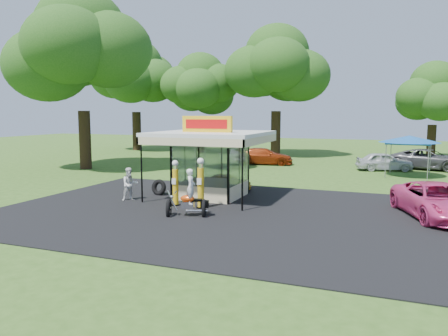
{
  "coord_description": "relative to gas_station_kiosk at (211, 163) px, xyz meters",
  "views": [
    {
      "loc": [
        6.61,
        -15.43,
        4.31
      ],
      "look_at": [
        -0.91,
        4.0,
        1.69
      ],
      "focal_mm": 35.0,
      "sensor_mm": 36.0,
      "label": 1
    }
  ],
  "objects": [
    {
      "name": "gas_pump_left",
      "position": [
        -0.72,
        -2.57,
        -0.75
      ],
      "size": [
        0.4,
        0.4,
        2.16
      ],
      "color": "black",
      "rests_on": "ground"
    },
    {
      "name": "bg_car_c",
      "position": [
        8.09,
        14.46,
        -1.09
      ],
      "size": [
        4.37,
        2.67,
        1.39
      ],
      "primitive_type": "imported",
      "rotation": [
        0.0,
        0.0,
        1.84
      ],
      "color": "silver",
      "rests_on": "ground"
    },
    {
      "name": "oak_far_b",
      "position": [
        -11.05,
        23.29,
        4.96
      ],
      "size": [
        8.86,
        8.86,
        10.57
      ],
      "color": "black",
      "rests_on": "ground"
    },
    {
      "name": "spectator_west",
      "position": [
        -3.41,
        -2.26,
        -0.96
      ],
      "size": [
        1.0,
        1.01,
        1.65
      ],
      "primitive_type": "imported",
      "rotation": [
        0.0,
        0.0,
        0.83
      ],
      "color": "white",
      "rests_on": "ground"
    },
    {
      "name": "spare_tires",
      "position": [
        -2.81,
        -0.46,
        -1.36
      ],
      "size": [
        1.03,
        0.68,
        0.86
      ],
      "rotation": [
        0.0,
        0.0,
        -0.19
      ],
      "color": "black",
      "rests_on": "ground"
    },
    {
      "name": "gas_station_kiosk",
      "position": [
        0.0,
        0.0,
        0.0
      ],
      "size": [
        5.4,
        5.4,
        4.18
      ],
      "color": "white",
      "rests_on": "ground"
    },
    {
      "name": "oak_near",
      "position": [
        -13.71,
        7.28,
        6.56
      ],
      "size": [
        11.56,
        11.56,
        13.31
      ],
      "color": "black",
      "rests_on": "ground"
    },
    {
      "name": "tent_east",
      "position": [
        9.67,
        11.79,
        0.76
      ],
      "size": [
        4.02,
        4.02,
        2.81
      ],
      "rotation": [
        0.0,
        0.0,
        -0.12
      ],
      "color": "gray",
      "rests_on": "ground"
    },
    {
      "name": "asphalt_apron",
      "position": [
        2.0,
        -2.99,
        -1.76
      ],
      "size": [
        20.0,
        14.0,
        0.04
      ],
      "primitive_type": "cube",
      "color": "black",
      "rests_on": "ground"
    },
    {
      "name": "ground",
      "position": [
        2.0,
        -4.99,
        -1.78
      ],
      "size": [
        120.0,
        120.0,
        0.0
      ],
      "primitive_type": "plane",
      "color": "#32551A",
      "rests_on": "ground"
    },
    {
      "name": "bg_car_b",
      "position": [
        -1.46,
        15.05,
        -1.09
      ],
      "size": [
        5.07,
        2.85,
        1.39
      ],
      "primitive_type": "imported",
      "rotation": [
        0.0,
        0.0,
        1.77
      ],
      "color": "#902B0B",
      "rests_on": "ground"
    },
    {
      "name": "motorcycle",
      "position": [
        0.8,
        -4.26,
        -0.96
      ],
      "size": [
        1.86,
        1.34,
        2.1
      ],
      "rotation": [
        0.0,
        0.0,
        0.35
      ],
      "color": "black",
      "rests_on": "ground"
    },
    {
      "name": "tent_west",
      "position": [
        -4.27,
        11.48,
        1.03
      ],
      "size": [
        4.44,
        4.44,
        3.11
      ],
      "rotation": [
        0.0,
        0.0,
        0.14
      ],
      "color": "gray",
      "rests_on": "ground"
    },
    {
      "name": "kiosk_car",
      "position": [
        -0.0,
        2.21,
        -1.3
      ],
      "size": [
        2.82,
        1.13,
        0.96
      ],
      "primitive_type": "imported",
      "rotation": [
        0.0,
        0.0,
        1.57
      ],
      "color": "gold",
      "rests_on": "ground"
    },
    {
      "name": "oak_far_a",
      "position": [
        -19.55,
        23.86,
        6.18
      ],
      "size": [
        10.56,
        10.56,
        12.51
      ],
      "color": "black",
      "rests_on": "ground"
    },
    {
      "name": "bg_car_d",
      "position": [
        11.28,
        16.44,
        -1.0
      ],
      "size": [
        6.14,
        4.0,
        1.57
      ],
      "primitive_type": "imported",
      "rotation": [
        0.0,
        0.0,
        1.31
      ],
      "color": "#4F4E51",
      "rests_on": "ground"
    },
    {
      "name": "gas_pump_right",
      "position": [
        0.62,
        -2.69,
        -0.67
      ],
      "size": [
        0.43,
        0.43,
        2.33
      ],
      "color": "black",
      "rests_on": "ground"
    },
    {
      "name": "pink_sedan",
      "position": [
        10.45,
        -0.78,
        -1.06
      ],
      "size": [
        3.96,
        5.7,
        1.45
      ],
      "primitive_type": "imported",
      "rotation": [
        0.0,
        0.0,
        0.33
      ],
      "color": "#E23D83",
      "rests_on": "ground"
    },
    {
      "name": "oak_far_d",
      "position": [
        12.05,
        25.41,
        3.94
      ],
      "size": [
        7.54,
        7.54,
        8.98
      ],
      "color": "black",
      "rests_on": "ground"
    },
    {
      "name": "oak_far_c",
      "position": [
        -2.53,
        22.92,
        6.35
      ],
      "size": [
        10.88,
        10.88,
        12.82
      ],
      "color": "black",
      "rests_on": "ground"
    }
  ]
}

